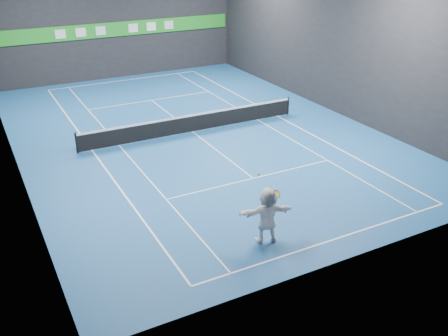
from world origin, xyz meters
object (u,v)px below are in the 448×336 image
tennis_net (193,123)px  tennis_racket (276,195)px  player (267,215)px  tennis_ball (259,174)px

tennis_net → tennis_racket: 10.98m
tennis_net → tennis_racket: (-1.76, -10.78, 1.15)m
player → tennis_net: (2.13, 10.82, -0.49)m
tennis_racket → tennis_ball: bearing=-178.6°
tennis_ball → tennis_racket: (0.73, 0.02, -0.97)m
player → tennis_ball: bearing=10.2°
tennis_racket → player: bearing=-172.5°
tennis_net → tennis_ball: bearing=-103.0°
player → tennis_net: bearing=-86.3°
tennis_ball → tennis_net: bearing=77.0°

